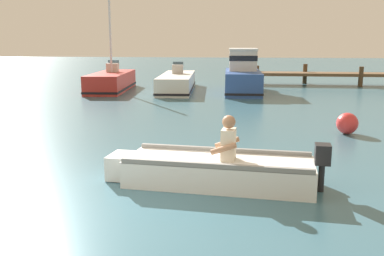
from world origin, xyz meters
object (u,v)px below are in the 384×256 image
rowboat_with_person (215,170)px  moored_boat_white (177,83)px  moored_boat_blue (243,76)px  mooring_buoy (347,123)px  moored_boat_red (112,82)px

rowboat_with_person → moored_boat_white: (-2.82, 13.86, 0.13)m
moored_boat_blue → mooring_buoy: size_ratio=8.40×
moored_boat_blue → mooring_buoy: 9.44m
moored_boat_blue → mooring_buoy: bearing=-72.9°
rowboat_with_person → mooring_buoy: bearing=54.5°
moored_boat_red → moored_boat_blue: (6.41, -0.03, 0.34)m
moored_boat_white → mooring_buoy: moored_boat_white is taller
rowboat_with_person → moored_boat_white: size_ratio=0.62×
moored_boat_white → mooring_buoy: size_ratio=10.82×
rowboat_with_person → moored_boat_white: bearing=101.5°
rowboat_with_person → moored_boat_red: 14.75m
moored_boat_blue → moored_boat_white: bearing=172.3°
moored_boat_white → moored_boat_blue: 3.25m
rowboat_with_person → moored_boat_red: bearing=114.1°
moored_boat_white → mooring_buoy: (5.97, -9.45, -0.10)m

